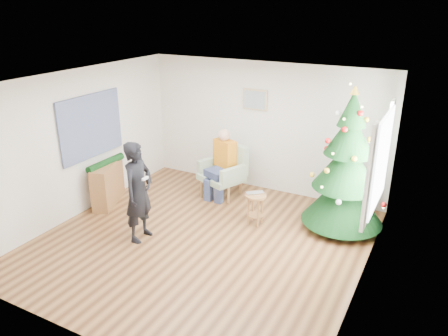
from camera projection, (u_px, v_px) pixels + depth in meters
The scene contains 19 objects.
floor at pixel (201, 241), 7.12m from camera, with size 5.00×5.00×0.00m, color brown.
ceiling at pixel (198, 82), 6.18m from camera, with size 5.00×5.00×0.00m, color white.
wall_back at pixel (264, 128), 8.71m from camera, with size 5.00×5.00×0.00m, color silver.
wall_front at pixel (78, 242), 4.59m from camera, with size 5.00×5.00×0.00m, color silver.
wall_left at pixel (79, 144), 7.75m from camera, with size 5.00×5.00×0.00m, color silver.
wall_right at pixel (368, 200), 5.56m from camera, with size 5.00×5.00×0.00m, color silver.
window_panel at pixel (381, 161), 6.32m from camera, with size 0.04×1.30×1.40m, color white.
curtains at pixel (379, 161), 6.34m from camera, with size 0.05×1.75×1.50m.
christmas_tree at pixel (347, 167), 7.17m from camera, with size 1.37×1.37×2.47m.
stool at pixel (255, 209), 7.59m from camera, with size 0.37×0.37×0.56m.
laptop at pixel (256, 194), 7.49m from camera, with size 0.31×0.20×0.02m, color silver.
armchair at pixel (224, 177), 8.70m from camera, with size 0.99×0.97×1.03m.
seated_person at pixel (221, 163), 8.55m from camera, with size 0.57×0.73×1.35m.
standing_man at pixel (139, 192), 6.94m from camera, with size 0.61×0.40×1.66m, color black.
game_controller at pixel (145, 178), 6.74m from camera, with size 0.04×0.13×0.04m, color white.
console at pixel (108, 184), 8.35m from camera, with size 0.30×1.00×0.80m, color brown.
garland at pixel (106, 163), 8.19m from camera, with size 0.14×0.14×0.90m, color black.
tapestry at pixel (91, 126), 7.88m from camera, with size 0.03×1.50×1.15m, color black.
framed_picture at pixel (255, 100), 8.57m from camera, with size 0.52×0.05×0.42m.
Camera 1 is at (3.24, -5.31, 3.69)m, focal length 35.00 mm.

